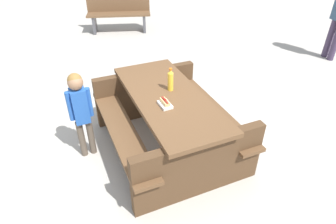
% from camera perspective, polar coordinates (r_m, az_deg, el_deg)
% --- Properties ---
extents(ground_plane, '(30.00, 30.00, 0.00)m').
position_cam_1_polar(ground_plane, '(3.69, -0.00, -6.76)').
color(ground_plane, '#B7B2A8').
rests_on(ground_plane, ground).
extents(picnic_table, '(1.87, 1.50, 0.75)m').
position_cam_1_polar(picnic_table, '(3.41, -0.00, -1.11)').
color(picnic_table, brown).
rests_on(picnic_table, ground).
extents(soda_bottle, '(0.06, 0.06, 0.27)m').
position_cam_1_polar(soda_bottle, '(3.28, 0.50, 6.25)').
color(soda_bottle, yellow).
rests_on(soda_bottle, picnic_table).
extents(hotdog_tray, '(0.19, 0.12, 0.08)m').
position_cam_1_polar(hotdog_tray, '(3.04, -0.60, 1.71)').
color(hotdog_tray, white).
rests_on(hotdog_tray, picnic_table).
extents(child_in_coat, '(0.17, 0.26, 1.07)m').
position_cam_1_polar(child_in_coat, '(3.32, -16.84, 1.14)').
color(child_in_coat, brown).
rests_on(child_in_coat, ground).
extents(park_bench_mid, '(0.76, 1.55, 0.85)m').
position_cam_1_polar(park_bench_mid, '(7.51, -9.61, 18.65)').
color(park_bench_mid, brown).
rests_on(park_bench_mid, ground).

